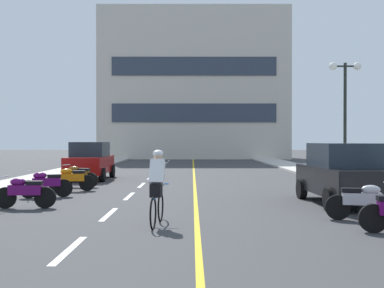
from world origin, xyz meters
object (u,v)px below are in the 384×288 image
at_px(parked_car_near, 341,174).
at_px(motorcycle_3, 361,201).
at_px(motorcycle_7, 77,176).
at_px(street_lamp_mid, 344,94).
at_px(cyclist_rider, 156,186).
at_px(motorcycle_5, 45,183).
at_px(motorcycle_4, 24,192).
at_px(parked_car_mid, 89,161).
at_px(motorcycle_6, 71,179).

bearing_deg(parked_car_near, motorcycle_3, -98.46).
height_order(motorcycle_3, motorcycle_7, same).
distance_m(street_lamp_mid, cyclist_rider, 13.78).
bearing_deg(parked_car_near, motorcycle_5, 169.97).
distance_m(street_lamp_mid, motorcycle_5, 13.64).
xyz_separation_m(motorcycle_5, cyclist_rider, (4.06, -5.11, 0.41)).
xyz_separation_m(motorcycle_4, motorcycle_5, (-0.17, 2.50, 0.00)).
relative_size(parked_car_mid, cyclist_rider, 2.38).
height_order(street_lamp_mid, parked_car_mid, street_lamp_mid).
bearing_deg(motorcycle_6, motorcycle_4, -92.27).
distance_m(motorcycle_5, motorcycle_7, 3.58).
bearing_deg(street_lamp_mid, motorcycle_6, -161.35).
relative_size(motorcycle_3, motorcycle_5, 1.03).
height_order(parked_car_near, motorcycle_7, parked_car_near).
xyz_separation_m(parked_car_near, motorcycle_4, (-9.16, -0.85, -0.44)).
relative_size(street_lamp_mid, parked_car_near, 1.25).
distance_m(motorcycle_3, motorcycle_4, 8.96).
bearing_deg(cyclist_rider, motorcycle_6, 117.55).
bearing_deg(motorcycle_4, street_lamp_mid, 35.75).
relative_size(motorcycle_7, cyclist_rider, 0.95).
xyz_separation_m(motorcycle_3, motorcycle_7, (-8.68, 8.11, 0.00)).
bearing_deg(motorcycle_3, motorcycle_4, 166.87).
height_order(motorcycle_4, motorcycle_6, same).
bearing_deg(cyclist_rider, motorcycle_5, 128.48).
relative_size(street_lamp_mid, motorcycle_6, 3.15).
relative_size(motorcycle_4, motorcycle_5, 1.04).
height_order(street_lamp_mid, motorcycle_6, street_lamp_mid).
distance_m(street_lamp_mid, parked_car_near, 8.49).
distance_m(street_lamp_mid, parked_car_mid, 12.39).
bearing_deg(parked_car_near, motorcycle_7, 150.16).
bearing_deg(motorcycle_3, cyclist_rider, -173.27).
distance_m(parked_car_mid, motorcycle_6, 5.46).
bearing_deg(street_lamp_mid, parked_car_mid, 172.54).
relative_size(parked_car_mid, motorcycle_5, 2.57).
height_order(motorcycle_4, cyclist_rider, cyclist_rider).
xyz_separation_m(street_lamp_mid, motorcycle_3, (-2.90, -10.40, -3.52)).
xyz_separation_m(motorcycle_3, motorcycle_5, (-8.90, 4.54, 0.00)).
distance_m(street_lamp_mid, motorcycle_3, 11.36).
distance_m(parked_car_mid, motorcycle_5, 7.44).
bearing_deg(motorcycle_7, motorcycle_6, -85.32).
xyz_separation_m(parked_car_near, motorcycle_3, (-0.43, -2.89, -0.44)).
distance_m(parked_car_near, motorcycle_4, 9.21).
distance_m(parked_car_near, motorcycle_6, 9.70).
bearing_deg(motorcycle_5, parked_car_near, -10.03).
height_order(street_lamp_mid, parked_car_near, street_lamp_mid).
bearing_deg(motorcycle_6, motorcycle_7, 94.68).
bearing_deg(parked_car_mid, motorcycle_7, -85.11).
bearing_deg(cyclist_rider, motorcycle_4, 146.17).
xyz_separation_m(motorcycle_4, motorcycle_6, (0.18, 4.50, 0.00)).
relative_size(street_lamp_mid, motorcycle_3, 3.15).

